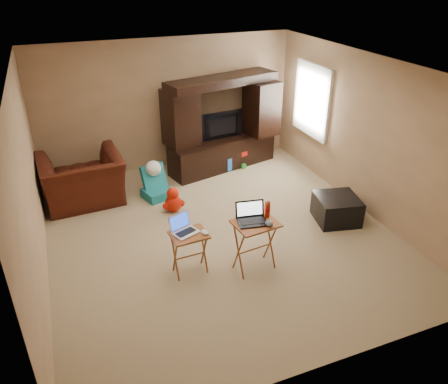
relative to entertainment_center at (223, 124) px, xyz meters
name	(u,v)px	position (x,y,z in m)	size (l,w,h in m)	color
floor	(219,232)	(-0.93, -2.23, -0.91)	(5.50, 5.50, 0.00)	tan
ceiling	(218,68)	(-0.93, -2.23, 1.59)	(5.50, 5.50, 0.00)	silver
wall_back	(168,105)	(-0.93, 0.52, 0.34)	(5.00, 5.00, 0.00)	tan
wall_front	(329,272)	(-0.93, -4.98, 0.34)	(5.00, 5.00, 0.00)	tan
wall_left	(29,188)	(-3.43, -2.23, 0.34)	(5.50, 5.50, 0.00)	tan
wall_right	(365,135)	(1.57, -2.23, 0.34)	(5.50, 5.50, 0.00)	tan
window_pane	(313,100)	(1.55, -0.68, 0.49)	(1.20, 1.20, 0.00)	white
window_frame	(312,100)	(1.53, -0.68, 0.49)	(0.06, 1.14, 1.34)	white
entertainment_center	(223,124)	(0.00, 0.00, 0.00)	(2.23, 0.56, 1.82)	black
television	(223,127)	(0.00, -0.04, -0.04)	(0.93, 0.12, 0.53)	black
recliner	(83,180)	(-2.74, -0.49, -0.48)	(1.32, 1.15, 0.86)	#491A0F
child_rocker	(156,183)	(-1.55, -0.79, -0.62)	(0.43, 0.50, 0.58)	#177581
plush_toy	(173,199)	(-1.41, -1.34, -0.70)	(0.39, 0.32, 0.43)	red
push_toy	(233,158)	(0.20, -0.09, -0.72)	(0.52, 0.37, 0.39)	blue
ottoman	(337,209)	(0.94, -2.59, -0.70)	(0.64, 0.64, 0.41)	black
tray_table_left	(190,253)	(-1.64, -2.99, -0.61)	(0.47, 0.37, 0.61)	#954F24
tray_table_right	(255,246)	(-0.80, -3.23, -0.55)	(0.56, 0.45, 0.72)	#A04D26
laptop_left	(186,225)	(-1.67, -2.96, -0.19)	(0.32, 0.26, 0.24)	silver
laptop_right	(253,215)	(-0.84, -3.21, -0.07)	(0.38, 0.31, 0.24)	black
mouse_left	(205,232)	(-1.45, -3.06, -0.28)	(0.08, 0.12, 0.05)	silver
mouse_right	(269,223)	(-0.67, -3.35, -0.16)	(0.09, 0.15, 0.06)	#393A3E
water_bottle	(267,209)	(-0.60, -3.15, -0.08)	(0.07, 0.07, 0.22)	#B4280B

